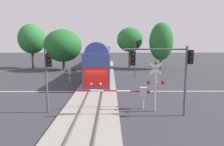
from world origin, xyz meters
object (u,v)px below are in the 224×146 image
commuter_train (103,57)px  traffic_signal_median (48,71)px  crossing_signal_mast (156,81)px  elm_centre_background (130,40)px  pine_left_background (32,39)px  oak_far_right (161,42)px  crossing_gate_near (135,92)px  oak_behind_train (63,46)px  crossing_gate_far (74,72)px  traffic_signal_near_right (168,64)px  traffic_signal_far_side (136,52)px

commuter_train → traffic_signal_median: size_ratio=8.44×
crossing_signal_mast → elm_centre_background: bearing=88.5°
traffic_signal_median → pine_left_background: bearing=112.3°
traffic_signal_median → oak_far_right: size_ratio=0.50×
crossing_gate_near → oak_behind_train: (-11.54, 25.67, 3.58)m
crossing_gate_near → crossing_gate_far: same height
crossing_signal_mast → pine_left_background: pine_left_background is taller
crossing_signal_mast → traffic_signal_median: (-8.21, -0.18, 0.84)m
traffic_signal_near_right → traffic_signal_far_side: (-0.10, 17.37, 0.17)m
oak_behind_train → traffic_signal_median: bearing=-79.7°
crossing_gate_near → crossing_signal_mast: bearing=-24.0°
crossing_signal_mast → crossing_gate_far: bearing=122.9°
crossing_signal_mast → crossing_gate_near: bearing=156.0°
traffic_signal_median → crossing_gate_far: bearing=92.1°
oak_behind_train → pine_left_background: bearing=155.3°
elm_centre_background → crossing_signal_mast: bearing=-91.5°
commuter_train → oak_far_right: oak_far_right is taller
oak_far_right → elm_centre_background: bearing=155.1°
elm_centre_background → crossing_gate_near: bearing=-94.3°
crossing_gate_near → traffic_signal_far_side: (2.00, 15.68, 2.64)m
crossing_signal_mast → traffic_signal_near_right: size_ratio=0.77×
crossing_gate_far → traffic_signal_median: bearing=-87.9°
crossing_signal_mast → oak_behind_train: (-13.03, 26.33, 2.56)m
traffic_signal_median → traffic_signal_far_side: (8.73, 16.52, 0.78)m
commuter_train → traffic_signal_far_side: size_ratio=6.77×
commuter_train → elm_centre_background: (5.86, 5.63, 3.45)m
traffic_signal_median → traffic_signal_near_right: traffic_signal_near_right is taller
commuter_train → pine_left_background: (-15.42, 4.40, 3.62)m
traffic_signal_median → elm_centre_background: size_ratio=0.54×
traffic_signal_near_right → traffic_signal_median: bearing=174.5°
crossing_gate_near → traffic_signal_median: (-6.72, -0.84, 1.86)m
oak_far_right → pine_left_background: oak_far_right is taller
crossing_gate_far → traffic_signal_far_side: size_ratio=0.91×
crossing_gate_near → crossing_gate_far: (-7.23, 12.80, -0.00)m
crossing_gate_near → crossing_gate_far: size_ratio=1.08×
traffic_signal_near_right → commuter_train: bearing=102.1°
traffic_signal_far_side → oak_behind_train: bearing=143.6°
traffic_signal_near_right → oak_far_right: size_ratio=0.53×
crossing_gate_far → oak_far_right: 21.99m
traffic_signal_near_right → pine_left_background: size_ratio=0.53×
elm_centre_background → oak_behind_train: 14.65m
elm_centre_background → oak_far_right: oak_far_right is taller
commuter_train → traffic_signal_near_right: (5.67, -26.38, 1.10)m
commuter_train → pine_left_background: pine_left_background is taller
traffic_signal_median → traffic_signal_far_side: size_ratio=0.80×
commuter_train → crossing_gate_near: bearing=-81.8°
pine_left_background → oak_behind_train: bearing=-24.7°
commuter_train → crossing_gate_near: size_ratio=6.88×
elm_centre_background → oak_far_right: 6.98m
commuter_train → oak_far_right: size_ratio=4.22×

